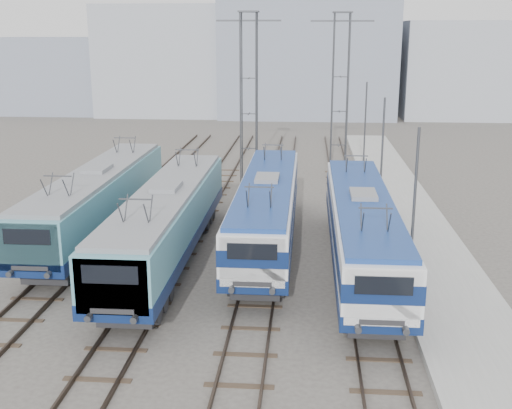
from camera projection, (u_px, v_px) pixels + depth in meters
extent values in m
plane|color=#514C47|center=(199.00, 305.00, 25.83)|extent=(160.00, 160.00, 0.00)
cube|color=#9E9E99|center=(423.00, 245.00, 32.69)|extent=(4.00, 70.00, 0.30)
cube|color=#0D1F4E|center=(100.00, 212.00, 34.15)|extent=(2.80, 17.66, 0.59)
cube|color=#5496A6|center=(98.00, 191.00, 33.84)|extent=(2.75, 17.66, 1.77)
cube|color=#5496A6|center=(32.00, 245.00, 25.72)|extent=(2.53, 0.69, 2.00)
cube|color=gray|center=(97.00, 172.00, 33.58)|extent=(2.53, 16.96, 0.20)
cube|color=#262628|center=(59.00, 263.00, 28.67)|extent=(2.06, 3.53, 0.66)
cube|color=#262628|center=(130.00, 198.00, 40.00)|extent=(2.06, 3.53, 0.66)
cube|color=#0D1F4E|center=(168.00, 236.00, 30.20)|extent=(2.80, 17.69, 0.59)
cube|color=#5496A6|center=(167.00, 211.00, 29.90)|extent=(2.75, 17.69, 1.77)
cube|color=#5496A6|center=(114.00, 284.00, 21.76)|extent=(2.53, 0.69, 2.00)
cube|color=gray|center=(166.00, 191.00, 29.64)|extent=(2.53, 16.98, 0.20)
cube|color=#262628|center=(136.00, 300.00, 24.72)|extent=(2.06, 3.54, 0.66)
cube|color=#262628|center=(191.00, 216.00, 36.07)|extent=(2.06, 3.54, 0.66)
cube|color=#0D1F4E|center=(267.00, 222.00, 32.42)|extent=(2.73, 17.25, 0.58)
cube|color=white|center=(267.00, 200.00, 32.13)|extent=(2.68, 17.25, 1.73)
cube|color=#0D1F4E|center=(267.00, 201.00, 32.14)|extent=(2.72, 17.27, 0.67)
cube|color=white|center=(253.00, 260.00, 24.19)|extent=(2.47, 0.67, 1.96)
cube|color=navy|center=(267.00, 182.00, 31.88)|extent=(2.47, 16.56, 0.19)
cube|color=#262628|center=(258.00, 277.00, 27.08)|extent=(2.01, 3.45, 0.65)
cube|color=#262628|center=(273.00, 206.00, 38.15)|extent=(2.01, 3.45, 0.65)
cube|color=#0D1F4E|center=(361.00, 243.00, 29.22)|extent=(2.73, 17.24, 0.57)
cube|color=white|center=(362.00, 219.00, 28.93)|extent=(2.68, 17.24, 1.72)
cube|color=#0D1F4E|center=(362.00, 220.00, 28.94)|extent=(2.72, 17.26, 0.67)
cube|color=white|center=(382.00, 295.00, 21.00)|extent=(2.47, 0.67, 1.95)
cube|color=navy|center=(363.00, 198.00, 28.68)|extent=(2.47, 16.55, 0.19)
cube|color=#262628|center=(372.00, 310.00, 23.88)|extent=(2.01, 3.45, 0.65)
cube|color=#262628|center=(352.00, 222.00, 34.94)|extent=(2.01, 3.45, 0.65)
cylinder|color=#3F4247|center=(240.00, 100.00, 44.96)|extent=(0.10, 0.10, 12.00)
cylinder|color=#3F4247|center=(256.00, 101.00, 44.87)|extent=(0.10, 0.10, 12.00)
cylinder|color=#3F4247|center=(242.00, 99.00, 46.02)|extent=(0.10, 0.10, 12.00)
cylinder|color=#3F4247|center=(257.00, 99.00, 45.93)|extent=(0.10, 0.10, 12.00)
cube|color=#3F4247|center=(249.00, 21.00, 44.04)|extent=(4.50, 0.12, 0.12)
cylinder|color=#3F4247|center=(332.00, 98.00, 46.38)|extent=(0.10, 0.10, 12.00)
cylinder|color=#3F4247|center=(348.00, 98.00, 46.29)|extent=(0.10, 0.10, 12.00)
cylinder|color=#3F4247|center=(332.00, 97.00, 47.43)|extent=(0.10, 0.10, 12.00)
cylinder|color=#3F4247|center=(347.00, 97.00, 47.35)|extent=(0.10, 0.10, 12.00)
cube|color=#3F4247|center=(342.00, 21.00, 45.46)|extent=(4.50, 0.12, 0.12)
cylinder|color=#3F4247|center=(414.00, 213.00, 26.17)|extent=(0.12, 0.12, 7.00)
cylinder|color=#3F4247|center=(382.00, 157.00, 37.72)|extent=(0.12, 0.12, 7.00)
cylinder|color=#3F4247|center=(365.00, 128.00, 49.27)|extent=(0.12, 0.12, 7.00)
cone|color=#F53602|center=(418.00, 306.00, 24.26)|extent=(0.36, 0.36, 0.59)
cube|color=#9EA5B0|center=(171.00, 61.00, 84.78)|extent=(18.00, 12.00, 14.00)
cube|color=gray|center=(308.00, 45.00, 82.85)|extent=(22.00, 14.00, 18.00)
cube|color=#9EA5B0|center=(464.00, 70.00, 82.07)|extent=(16.00, 12.00, 12.00)
cube|color=gray|center=(55.00, 75.00, 86.55)|extent=(14.00, 10.00, 10.00)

